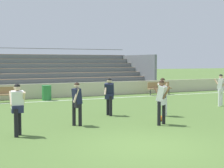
{
  "coord_description": "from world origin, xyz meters",
  "views": [
    {
      "loc": [
        -4.89,
        -8.11,
        2.39
      ],
      "look_at": [
        1.43,
        5.3,
        1.39
      ],
      "focal_mm": 54.49,
      "sensor_mm": 36.0,
      "label": 1
    }
  ],
  "objects": [
    {
      "name": "field_line_sideline",
      "position": [
        0.0,
        11.71,
        0.0
      ],
      "size": [
        44.0,
        0.12,
        0.01
      ],
      "primitive_type": "cube",
      "color": "white",
      "rests_on": "ground"
    },
    {
      "name": "player_white_challenging",
      "position": [
        3.36,
        4.23,
        0.99
      ],
      "size": [
        0.49,
        0.57,
        1.66
      ],
      "color": "white",
      "rests_on": "ground"
    },
    {
      "name": "player_dark_trailing_run",
      "position": [
        -0.76,
        3.68,
        0.95
      ],
      "size": [
        0.44,
        0.45,
        1.61
      ],
      "color": "black",
      "rests_on": "ground"
    },
    {
      "name": "trash_bin",
      "position": [
        0.31,
        12.31,
        0.46
      ],
      "size": [
        0.57,
        0.57,
        0.91
      ],
      "primitive_type": "cylinder",
      "color": "#2D7F3D",
      "rests_on": "ground"
    },
    {
      "name": "soccer_ball",
      "position": [
        2.59,
        3.21,
        0.11
      ],
      "size": [
        0.22,
        0.22,
        0.22
      ],
      "primitive_type": "sphere",
      "color": "orange",
      "rests_on": "ground"
    },
    {
      "name": "player_white_overlapping",
      "position": [
        2.17,
        2.52,
        1.01
      ],
      "size": [
        0.51,
        0.69,
        1.69
      ],
      "color": "black",
      "rests_on": "ground"
    },
    {
      "name": "player_dark_pressing_high",
      "position": [
        1.31,
        5.32,
        0.98
      ],
      "size": [
        0.64,
        0.5,
        1.65
      ],
      "color": "black",
      "rests_on": "ground"
    },
    {
      "name": "player_white_on_ball",
      "position": [
        8.01,
        5.69,
        1.02
      ],
      "size": [
        0.48,
        0.69,
        1.7
      ],
      "color": "white",
      "rests_on": "ground"
    },
    {
      "name": "bench_far_right",
      "position": [
        -2.33,
        12.2,
        0.55
      ],
      "size": [
        1.8,
        0.4,
        0.9
      ],
      "color": "#99754C",
      "rests_on": "ground"
    },
    {
      "name": "ground_plane",
      "position": [
        0.0,
        0.0,
        0.0
      ],
      "size": [
        160.0,
        160.0,
        0.0
      ],
      "primitive_type": "plane",
      "color": "#4C6B30"
    },
    {
      "name": "sideline_wall",
      "position": [
        0.0,
        13.51,
        0.47
      ],
      "size": [
        48.0,
        0.16,
        0.94
      ],
      "primitive_type": "cube",
      "color": "beige",
      "rests_on": "ground"
    },
    {
      "name": "bench_centre_sideline",
      "position": [
        8.4,
        12.2,
        0.55
      ],
      "size": [
        1.8,
        0.4,
        0.9
      ],
      "color": "#99754C",
      "rests_on": "ground"
    },
    {
      "name": "player_white_wide_left",
      "position": [
        -3.04,
        2.84,
        1.0
      ],
      "size": [
        0.45,
        0.55,
        1.68
      ],
      "color": "black",
      "rests_on": "ground"
    }
  ]
}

